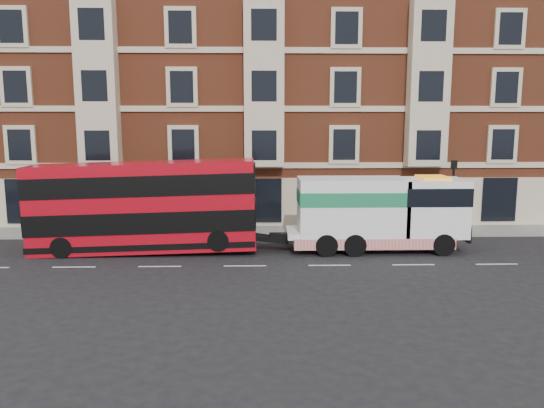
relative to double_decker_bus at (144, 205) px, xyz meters
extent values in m
plane|color=black|center=(5.28, -2.88, -2.47)|extent=(120.00, 120.00, 0.00)
cube|color=slate|center=(5.28, 4.62, -2.39)|extent=(90.00, 3.00, 0.15)
cube|color=brown|center=(5.78, 12.12, 6.53)|extent=(45.00, 12.00, 18.00)
cylinder|color=black|center=(-0.72, 3.32, -0.32)|extent=(0.14, 0.14, 4.00)
cube|color=black|center=(-0.72, 3.32, 1.78)|extent=(0.35, 0.15, 0.50)
cylinder|color=black|center=(17.28, 3.32, -0.32)|extent=(0.14, 0.14, 4.00)
cube|color=black|center=(17.28, 3.32, 1.78)|extent=(0.35, 0.15, 0.50)
cube|color=#B10917|center=(0.00, 0.00, -0.06)|extent=(11.47, 2.56, 4.51)
cube|color=black|center=(0.00, 0.00, -0.73)|extent=(11.51, 2.62, 1.08)
cube|color=black|center=(0.00, 0.00, 1.12)|extent=(11.51, 2.62, 1.02)
cylinder|color=black|center=(-3.89, -1.16, -1.94)|extent=(1.07, 0.33, 1.07)
cylinder|color=black|center=(-3.89, 1.16, -1.94)|extent=(1.07, 0.33, 1.07)
cylinder|color=black|center=(3.89, -1.16, -1.63)|extent=(1.07, 0.33, 1.07)
cylinder|color=black|center=(3.89, 1.16, -1.63)|extent=(1.07, 0.33, 1.07)
cube|color=white|center=(12.00, 0.00, -1.50)|extent=(9.22, 2.36, 0.31)
cube|color=white|center=(14.97, 0.00, -0.16)|extent=(3.28, 2.56, 2.97)
cube|color=white|center=(10.77, 0.00, -0.11)|extent=(5.53, 2.56, 2.97)
cube|color=#1B7C4D|center=(10.77, 0.00, 0.40)|extent=(5.58, 2.60, 0.72)
cube|color=red|center=(11.80, 0.00, -1.85)|extent=(8.19, 2.62, 0.56)
cylinder|color=black|center=(15.28, -1.16, -1.91)|extent=(1.13, 0.36, 1.13)
cylinder|color=black|center=(15.28, 1.16, -1.91)|extent=(1.13, 0.36, 1.13)
cylinder|color=black|center=(10.77, -1.16, -1.91)|extent=(1.13, 0.41, 1.13)
cylinder|color=black|center=(10.77, 1.16, -1.91)|extent=(1.13, 0.41, 1.13)
cylinder|color=black|center=(9.34, -1.16, -1.91)|extent=(1.13, 0.41, 1.13)
cylinder|color=black|center=(9.34, 1.16, -1.91)|extent=(1.13, 0.41, 1.13)
imported|color=black|center=(-5.64, 3.41, -1.47)|extent=(0.63, 0.42, 1.69)
camera|label=1|loc=(5.93, -27.10, 4.30)|focal=35.00mm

